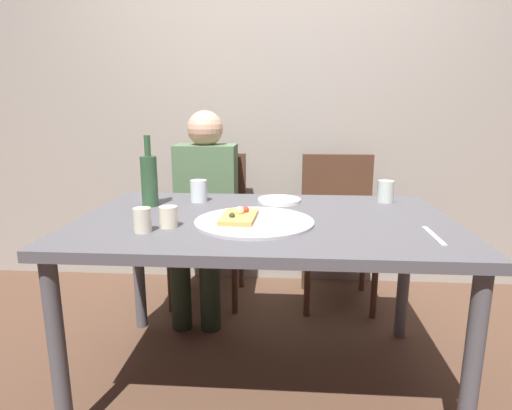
# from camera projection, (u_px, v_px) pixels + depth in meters

# --- Properties ---
(ground_plane) EXTENTS (8.00, 8.00, 0.00)m
(ground_plane) POSITION_uv_depth(u_px,v_px,m) (264.00, 377.00, 1.94)
(ground_plane) COLOR #513828
(back_wall) EXTENTS (6.00, 0.10, 2.60)m
(back_wall) POSITION_uv_depth(u_px,v_px,m) (275.00, 89.00, 2.83)
(back_wall) COLOR gray
(back_wall) RESTS_ON ground_plane
(dining_table) EXTENTS (1.52, 0.96, 0.75)m
(dining_table) POSITION_uv_depth(u_px,v_px,m) (265.00, 235.00, 1.79)
(dining_table) COLOR #4C4C51
(dining_table) RESTS_ON ground_plane
(pizza_tray) EXTENTS (0.47, 0.47, 0.01)m
(pizza_tray) POSITION_uv_depth(u_px,v_px,m) (254.00, 222.00, 1.69)
(pizza_tray) COLOR #ADADB2
(pizza_tray) RESTS_ON dining_table
(pizza_slice_last) EXTENTS (0.14, 0.23, 0.05)m
(pizza_slice_last) POSITION_uv_depth(u_px,v_px,m) (239.00, 216.00, 1.70)
(pizza_slice_last) COLOR tan
(pizza_slice_last) RESTS_ON pizza_tray
(wine_bottle) EXTENTS (0.07, 0.07, 0.32)m
(wine_bottle) POSITION_uv_depth(u_px,v_px,m) (149.00, 179.00, 1.96)
(wine_bottle) COLOR #2D5133
(wine_bottle) RESTS_ON dining_table
(tumbler_near) EXTENTS (0.06, 0.06, 0.09)m
(tumbler_near) POSITION_uv_depth(u_px,v_px,m) (142.00, 220.00, 1.56)
(tumbler_near) COLOR beige
(tumbler_near) RESTS_ON dining_table
(tumbler_far) EXTENTS (0.08, 0.08, 0.10)m
(tumbler_far) POSITION_uv_depth(u_px,v_px,m) (386.00, 191.00, 2.05)
(tumbler_far) COLOR #B7C6BC
(tumbler_far) RESTS_ON dining_table
(wine_glass) EXTENTS (0.07, 0.07, 0.08)m
(wine_glass) POSITION_uv_depth(u_px,v_px,m) (169.00, 217.00, 1.63)
(wine_glass) COLOR beige
(wine_glass) RESTS_ON dining_table
(short_glass) EXTENTS (0.08, 0.08, 0.10)m
(short_glass) POSITION_uv_depth(u_px,v_px,m) (199.00, 191.00, 2.06)
(short_glass) COLOR silver
(short_glass) RESTS_ON dining_table
(plate_stack) EXTENTS (0.20, 0.20, 0.02)m
(plate_stack) POSITION_uv_depth(u_px,v_px,m) (279.00, 200.00, 2.06)
(plate_stack) COLOR white
(plate_stack) RESTS_ON dining_table
(table_knife) EXTENTS (0.02, 0.22, 0.01)m
(table_knife) POSITION_uv_depth(u_px,v_px,m) (434.00, 236.00, 1.52)
(table_knife) COLOR #B7B7BC
(table_knife) RESTS_ON dining_table
(chair_left) EXTENTS (0.44, 0.44, 0.90)m
(chair_left) POSITION_uv_depth(u_px,v_px,m) (209.00, 217.00, 2.71)
(chair_left) COLOR #472D1E
(chair_left) RESTS_ON ground_plane
(chair_right) EXTENTS (0.44, 0.44, 0.90)m
(chair_right) POSITION_uv_depth(u_px,v_px,m) (338.00, 219.00, 2.65)
(chair_right) COLOR #472D1E
(chair_right) RESTS_ON ground_plane
(guest_in_sweater) EXTENTS (0.36, 0.56, 1.17)m
(guest_in_sweater) POSITION_uv_depth(u_px,v_px,m) (204.00, 202.00, 2.53)
(guest_in_sweater) COLOR #4C6B47
(guest_in_sweater) RESTS_ON ground_plane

